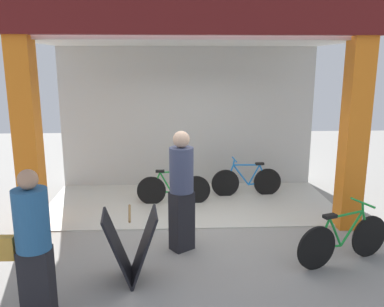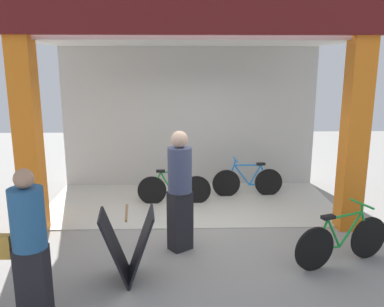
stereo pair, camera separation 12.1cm
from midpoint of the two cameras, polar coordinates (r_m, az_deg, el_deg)
ground_plane at (r=6.80m, az=0.68°, el=-10.70°), size 19.04×19.04×0.00m
shop_facade at (r=7.62m, az=0.30°, el=7.93°), size 5.72×2.86×3.84m
bicycle_inside_0 at (r=7.84m, az=-2.12°, el=-5.01°), size 1.43×0.39×0.79m
bicycle_inside_1 at (r=8.37m, az=8.34°, el=-3.94°), size 1.46×0.40×0.80m
bicycle_parked_0 at (r=5.98m, az=21.12°, el=-11.49°), size 1.46×0.59×0.85m
sandwich_board_sign at (r=5.23m, az=-8.43°, el=-12.88°), size 0.73×0.62×0.93m
pedestrian_1 at (r=4.63m, az=-21.42°, el=-11.71°), size 0.55×0.37×1.67m
pedestrian_2 at (r=5.80m, az=-1.13°, el=-5.08°), size 0.48×0.48×1.78m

